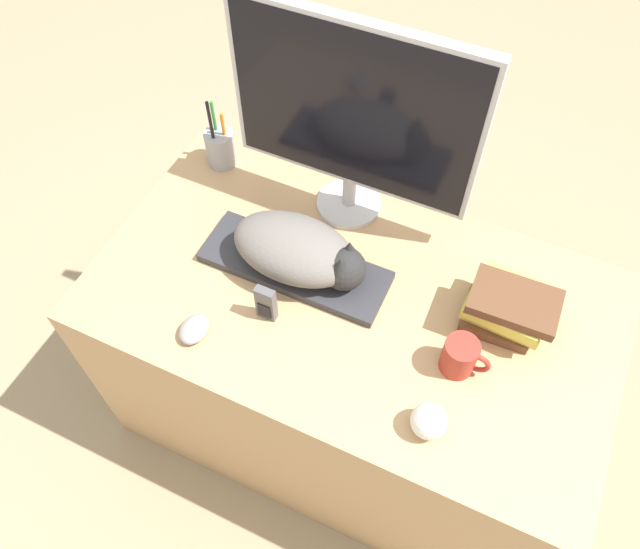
{
  "coord_description": "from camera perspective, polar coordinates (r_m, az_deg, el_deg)",
  "views": [
    {
      "loc": [
        0.27,
        -0.42,
        1.99
      ],
      "look_at": [
        -0.08,
        0.35,
        0.78
      ],
      "focal_mm": 35.0,
      "sensor_mm": 36.0,
      "label": 1
    }
  ],
  "objects": [
    {
      "name": "coffee_mug",
      "position": [
        1.42,
        12.73,
        -7.33
      ],
      "size": [
        0.11,
        0.08,
        0.09
      ],
      "color": "#9E2D23",
      "rests_on": "desk"
    },
    {
      "name": "ground_plane",
      "position": [
        2.05,
        -2.16,
        -20.86
      ],
      "size": [
        12.0,
        12.0,
        0.0
      ],
      "primitive_type": "plane",
      "color": "#998466"
    },
    {
      "name": "monitor",
      "position": [
        1.47,
        3.05,
        14.37
      ],
      "size": [
        0.61,
        0.17,
        0.56
      ],
      "color": "#B7B7BC",
      "rests_on": "desk"
    },
    {
      "name": "book_stack",
      "position": [
        1.49,
        16.76,
        -2.91
      ],
      "size": [
        0.2,
        0.17,
        0.12
      ],
      "color": "brown",
      "rests_on": "desk"
    },
    {
      "name": "baseball",
      "position": [
        1.35,
        9.94,
        -13.07
      ],
      "size": [
        0.08,
        0.08,
        0.08
      ],
      "color": "silver",
      "rests_on": "desk"
    },
    {
      "name": "pen_cup",
      "position": [
        1.79,
        -9.11,
        11.41
      ],
      "size": [
        0.08,
        0.08,
        0.23
      ],
      "color": "#939399",
      "rests_on": "desk"
    },
    {
      "name": "cat",
      "position": [
        1.49,
        -1.72,
        2.14
      ],
      "size": [
        0.34,
        0.19,
        0.13
      ],
      "color": "#66605B",
      "rests_on": "keyboard"
    },
    {
      "name": "computer_mouse",
      "position": [
        1.48,
        -11.43,
        -4.91
      ],
      "size": [
        0.06,
        0.08,
        0.04
      ],
      "color": "gray",
      "rests_on": "desk"
    },
    {
      "name": "desk",
      "position": [
        1.83,
        2.53,
        -8.06
      ],
      "size": [
        1.28,
        0.72,
        0.72
      ],
      "color": "tan",
      "rests_on": "ground_plane"
    },
    {
      "name": "phone",
      "position": [
        1.45,
        -4.97,
        -2.68
      ],
      "size": [
        0.05,
        0.02,
        0.11
      ],
      "color": "#4C4C51",
      "rests_on": "desk"
    },
    {
      "name": "keyboard",
      "position": [
        1.55,
        -2.31,
        0.76
      ],
      "size": [
        0.47,
        0.16,
        0.02
      ],
      "color": "#2D2D33",
      "rests_on": "desk"
    }
  ]
}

